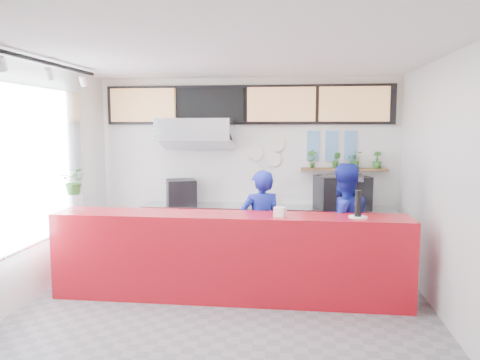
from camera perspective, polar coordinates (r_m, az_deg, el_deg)
The scene contains 44 objects.
floor at distance 5.83m, azimuth -1.88°, elevation -15.61°, with size 5.00×5.00×0.00m, color slate.
ceiling at distance 5.45m, azimuth -2.00°, elevation 14.99°, with size 5.00×5.00×0.00m, color silver.
wall_back at distance 7.91m, azimuth 0.86°, elevation 1.51°, with size 5.00×5.00×0.00m, color white.
wall_left at distance 6.33m, azimuth -24.92°, elevation -0.40°, with size 5.00×5.00×0.00m, color white.
wall_right at distance 5.63m, azimuth 24.10°, elevation -1.16°, with size 5.00×5.00×0.00m, color white.
service_counter at distance 6.02m, azimuth -1.31°, elevation -9.33°, with size 4.50×0.60×1.10m, color #B60D19.
cream_band at distance 7.87m, azimuth 0.87°, elevation 9.50°, with size 5.00×0.02×0.80m, color beige.
prep_bench at distance 7.90m, azimuth -5.20°, elevation -6.23°, with size 1.80×0.60×0.90m, color #B2B5BA.
panini_oven at distance 7.85m, azimuth -7.17°, elevation -1.46°, with size 0.46×0.46×0.42m, color black.
extraction_hood at distance 7.66m, azimuth -5.41°, elevation 6.18°, with size 1.20×0.70×0.35m, color #B2B5BA.
hood_lip at distance 7.66m, azimuth -5.39°, elevation 4.69°, with size 1.20×0.70×0.08m, color #B2B5BA.
right_bench at distance 7.76m, azimuth 11.76°, elevation -6.59°, with size 1.80×0.60×0.90m, color #B2B5BA.
espresso_machine at distance 7.64m, azimuth 12.33°, elevation -1.43°, with size 0.79×0.57×0.51m, color black.
espresso_tray at distance 7.61m, azimuth 12.38°, elevation 0.25°, with size 0.67×0.46×0.06m, color silver.
herb_shelf at distance 7.80m, azimuth 12.55°, elevation 1.28°, with size 1.40×0.18×0.04m, color brown.
menu_board_far_left at distance 8.14m, azimuth -11.72°, elevation 8.92°, with size 1.10×0.10×0.55m, color tan.
menu_board_mid_left at distance 7.85m, azimuth -3.56°, elevation 9.13°, with size 1.10×0.10×0.55m, color black.
menu_board_mid_right at distance 7.72m, azimuth 5.04°, elevation 9.16°, with size 1.10×0.10×0.55m, color tan.
menu_board_far_right at distance 7.77m, azimuth 13.73°, elevation 8.98°, with size 1.10×0.10×0.55m, color tan.
soffit at distance 7.84m, azimuth 0.84°, elevation 9.15°, with size 4.80×0.04×0.65m, color black.
window_pane at distance 6.55m, azimuth -23.40°, elevation 1.65°, with size 0.04×2.20×1.90m, color silver.
window_frame at distance 6.54m, azimuth -23.25°, elevation 1.65°, with size 0.03×2.30×2.00m, color #B2B5BA.
track_rail at distance 6.13m, azimuth -22.33°, elevation 13.02°, with size 0.05×2.40×0.04m, color black.
dec_plate_a at distance 7.84m, azimuth 1.93°, elevation 3.30°, with size 0.24×0.24×0.03m, color silver.
dec_plate_b at distance 7.83m, azimuth 4.12°, elevation 2.54°, with size 0.24×0.24×0.03m, color silver.
dec_plate_c at distance 7.87m, azimuth 1.92°, elevation 1.12°, with size 0.24×0.24×0.03m, color silver.
dec_plate_d at distance 7.81m, azimuth 4.50°, elevation 4.37°, with size 0.24×0.24×0.03m, color silver.
photo_frame_a at distance 7.82m, azimuth 8.92°, elevation 5.04°, with size 0.20×0.02×0.25m, color #598CBF.
photo_frame_b at distance 7.83m, azimuth 11.13°, elevation 5.00°, with size 0.20×0.02×0.25m, color #598CBF.
photo_frame_c at distance 7.86m, azimuth 13.32°, elevation 4.95°, with size 0.20×0.02×0.25m, color #598CBF.
photo_frame_d at distance 7.83m, azimuth 8.89°, elevation 3.21°, with size 0.20×0.02×0.25m, color #598CBF.
photo_frame_e at distance 7.84m, azimuth 11.09°, elevation 3.18°, with size 0.20×0.02×0.25m, color #598CBF.
photo_frame_f at distance 7.87m, azimuth 13.27°, elevation 3.14°, with size 0.20×0.02×0.25m, color #598CBF.
staff_center at distance 6.53m, azimuth 2.57°, elevation -5.79°, with size 0.59×0.38×1.60m, color #152095.
staff_right at distance 6.44m, azimuth 12.36°, elevation -5.61°, with size 0.83×0.65×1.71m, color #152095.
herb_a at distance 7.75m, azimuth 8.75°, elevation 2.58°, with size 0.16×0.11×0.30m, color #306C25.
herb_b at distance 7.78m, azimuth 11.66°, elevation 2.40°, with size 0.14×0.12×0.26m, color #306C25.
herb_c at distance 7.81m, azimuth 13.85°, elevation 2.42°, with size 0.25×0.22×0.28m, color #306C25.
herb_d at distance 7.86m, azimuth 16.36°, elevation 2.37°, with size 0.15×0.14×0.28m, color #306C25.
glass_vase at distance 6.43m, azimuth -19.43°, elevation -2.61°, with size 0.19×0.19×0.23m, color white.
basil_vase at distance 6.39m, azimuth -19.52°, elevation -0.15°, with size 0.31×0.27×0.35m, color #306C25.
napkin_holder at distance 5.73m, azimuth 4.88°, elevation -3.91°, with size 0.14×0.09×0.12m, color white.
white_plate at distance 5.85m, azimuth 14.17°, elevation -4.40°, with size 0.23×0.23×0.02m, color white.
pepper_mill at distance 5.82m, azimuth 14.21°, elevation -2.79°, with size 0.08×0.08×0.32m, color black.
Camera 1 is at (0.84, -5.33, 2.21)m, focal length 35.00 mm.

